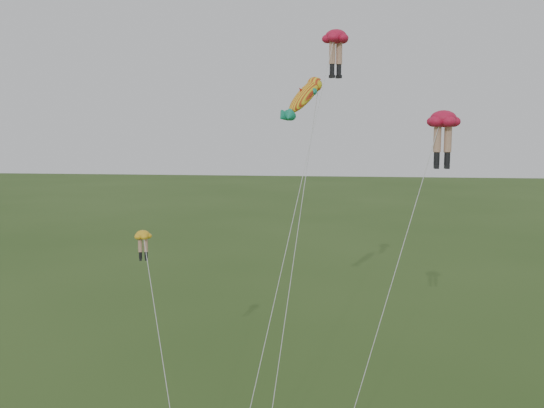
# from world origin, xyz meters

# --- Properties ---
(legs_kite_red_high) EXTENTS (5.04, 14.01, 20.15)m
(legs_kite_red_high) POSITION_xyz_m (3.06, 10.00, 19.29)
(legs_kite_red_high) COLOR red
(legs_kite_red_high) RESTS_ON ground
(legs_kite_red_mid) EXTENTS (5.93, 7.12, 15.59)m
(legs_kite_red_mid) POSITION_xyz_m (8.28, 5.39, 14.81)
(legs_kite_red_mid) COLOR red
(legs_kite_red_mid) RESTS_ON ground
(legs_kite_yellow) EXTENTS (4.65, 8.38, 9.71)m
(legs_kite_yellow) POSITION_xyz_m (-6.03, 3.70, 8.83)
(legs_kite_yellow) COLOR yellow
(legs_kite_yellow) RESTS_ON ground
(fish_kite) EXTENTS (2.54, 13.11, 17.83)m
(fish_kite) POSITION_xyz_m (1.47, 9.17, 16.41)
(fish_kite) COLOR yellow
(fish_kite) RESTS_ON ground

